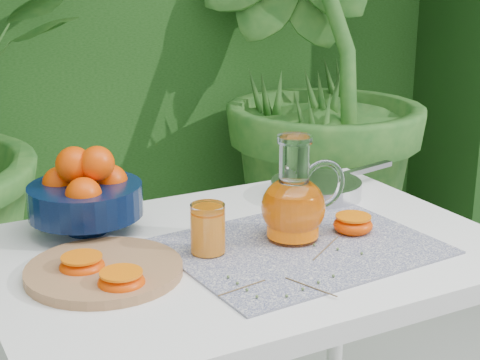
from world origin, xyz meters
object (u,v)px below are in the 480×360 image
cutting_board (104,270)px  juice_pitcher (294,204)px  saute_pan (317,188)px  white_table (245,283)px  fruit_bowl (85,193)px

cutting_board → juice_pitcher: size_ratio=1.33×
juice_pitcher → saute_pan: 0.29m
juice_pitcher → white_table: bearing=167.6°
fruit_bowl → juice_pitcher: juice_pitcher is taller
fruit_bowl → cutting_board: bearing=-99.5°
saute_pan → white_table: bearing=-147.6°
white_table → juice_pitcher: 0.19m
white_table → cutting_board: (-0.29, -0.00, 0.09)m
white_table → cutting_board: 0.30m
fruit_bowl → juice_pitcher: 0.43m
white_table → saute_pan: saute_pan is taller
cutting_board → fruit_bowl: size_ratio=0.96×
white_table → saute_pan: bearing=32.4°
white_table → fruit_bowl: (-0.25, 0.22, 0.17)m
cutting_board → juice_pitcher: juice_pitcher is taller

